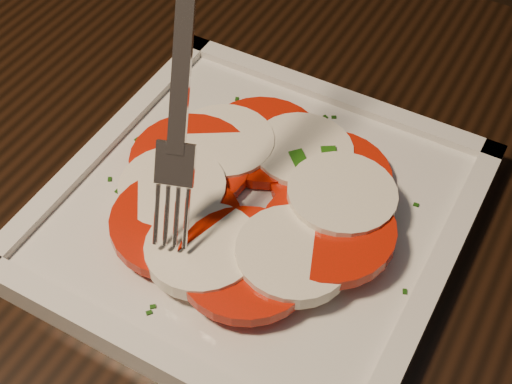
{
  "coord_description": "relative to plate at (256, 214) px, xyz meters",
  "views": [
    {
      "loc": [
        0.18,
        0.1,
        1.12
      ],
      "look_at": [
        0.05,
        0.36,
        0.78
      ],
      "focal_mm": 50.0,
      "sensor_mm": 36.0,
      "label": 1
    }
  ],
  "objects": [
    {
      "name": "fork",
      "position": [
        -0.04,
        0.0,
        0.12
      ],
      "size": [
        0.07,
        0.12,
        0.17
      ],
      "primitive_type": null,
      "rotation": [
        0.0,
        0.0,
        0.27
      ],
      "color": "white",
      "rests_on": "caprese_salad"
    },
    {
      "name": "caprese_salad",
      "position": [
        0.0,
        -0.0,
        0.02
      ],
      "size": [
        0.21,
        0.2,
        0.03
      ],
      "color": "red",
      "rests_on": "plate"
    },
    {
      "name": "plate",
      "position": [
        0.0,
        0.0,
        0.0
      ],
      "size": [
        0.27,
        0.27,
        0.01
      ],
      "primitive_type": "cube",
      "rotation": [
        0.0,
        0.0,
        -0.05
      ],
      "color": "silver",
      "rests_on": "table"
    }
  ]
}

